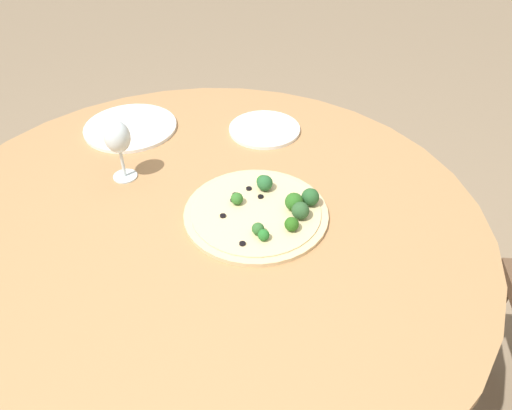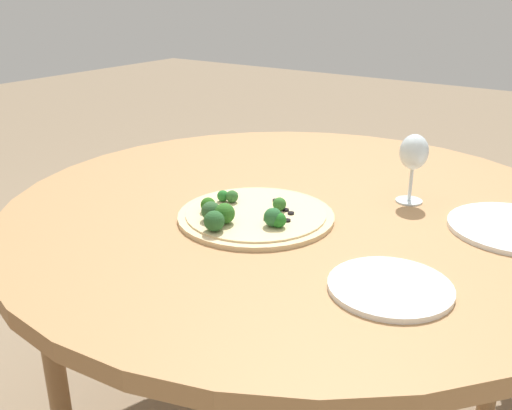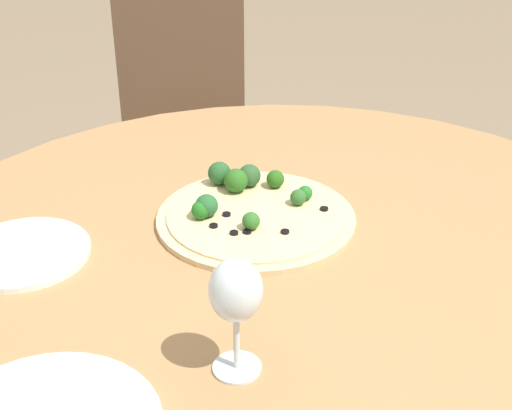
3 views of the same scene
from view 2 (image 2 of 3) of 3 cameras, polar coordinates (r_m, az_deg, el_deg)
The scene contains 4 objects.
dining_table at distance 1.33m, azimuth 3.99°, elevation -1.86°, with size 1.32×1.32×0.71m.
pizza at distance 1.21m, azimuth -0.45°, elevation -0.96°, with size 0.33×0.33×0.06m.
wine_glass at distance 1.32m, azimuth 15.50°, elevation 4.89°, with size 0.06×0.06×0.16m.
plate_near at distance 0.97m, azimuth 13.27°, elevation -8.00°, with size 0.21×0.21×0.01m.
Camera 2 is at (0.62, -1.05, 1.18)m, focal length 40.00 mm.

